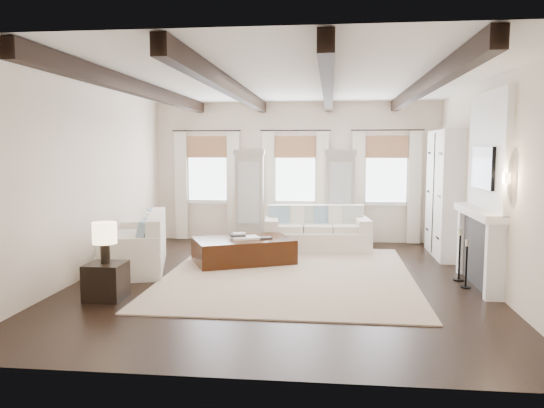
# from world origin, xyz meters

# --- Properties ---
(ground) EXTENTS (7.50, 7.50, 0.00)m
(ground) POSITION_xyz_m (0.00, 0.00, 0.00)
(ground) COLOR black
(ground) RESTS_ON ground
(room_shell) EXTENTS (6.54, 7.54, 3.22)m
(room_shell) POSITION_xyz_m (0.75, 0.90, 1.89)
(room_shell) COLOR #F2DFC9
(room_shell) RESTS_ON ground
(area_rug) EXTENTS (4.11, 4.85, 0.02)m
(area_rug) POSITION_xyz_m (0.12, 0.37, 0.01)
(area_rug) COLOR #BAA48D
(area_rug) RESTS_ON ground
(sofa_back) EXTENTS (2.27, 1.21, 0.93)m
(sofa_back) POSITION_xyz_m (0.53, 2.67, 0.38)
(sofa_back) COLOR white
(sofa_back) RESTS_ON ground
(sofa_left) EXTENTS (1.60, 2.47, 0.97)m
(sofa_left) POSITION_xyz_m (-2.63, 0.65, 0.39)
(sofa_left) COLOR white
(sofa_left) RESTS_ON ground
(ottoman) EXTENTS (2.08, 1.75, 0.47)m
(ottoman) POSITION_xyz_m (-0.81, 1.24, 0.23)
(ottoman) COLOR black
(ottoman) RESTS_ON ground
(tray) EXTENTS (0.61, 0.55, 0.04)m
(tray) POSITION_xyz_m (-0.76, 1.20, 0.49)
(tray) COLOR white
(tray) RESTS_ON ottoman
(book_lower) EXTENTS (0.32, 0.29, 0.04)m
(book_lower) POSITION_xyz_m (-0.91, 1.21, 0.53)
(book_lower) COLOR #262628
(book_lower) RESTS_ON tray
(book_upper) EXTENTS (0.27, 0.25, 0.03)m
(book_upper) POSITION_xyz_m (-0.88, 1.21, 0.56)
(book_upper) COLOR beige
(book_upper) RESTS_ON book_lower
(book_loose) EXTENTS (0.29, 0.26, 0.03)m
(book_loose) POSITION_xyz_m (-0.40, 1.26, 0.48)
(book_loose) COLOR #262628
(book_loose) RESTS_ON ottoman
(side_table_front) EXTENTS (0.52, 0.52, 0.52)m
(side_table_front) POSITION_xyz_m (-2.36, -1.35, 0.26)
(side_table_front) COLOR black
(side_table_front) RESTS_ON ground
(lamp_front) EXTENTS (0.34, 0.34, 0.59)m
(lamp_front) POSITION_xyz_m (-2.36, -1.35, 0.92)
(lamp_front) COLOR black
(lamp_front) RESTS_ON side_table_front
(side_table_back) EXTENTS (0.36, 0.36, 0.54)m
(side_table_back) POSITION_xyz_m (-1.15, 3.59, 0.27)
(side_table_back) COLOR black
(side_table_back) RESTS_ON ground
(lamp_back) EXTENTS (0.32, 0.32, 0.56)m
(lamp_back) POSITION_xyz_m (-1.15, 3.59, 0.92)
(lamp_back) COLOR black
(lamp_back) RESTS_ON side_table_back
(candlestick_near) EXTENTS (0.15, 0.15, 0.75)m
(candlestick_near) POSITION_xyz_m (2.90, -0.15, 0.31)
(candlestick_near) COLOR black
(candlestick_near) RESTS_ON ground
(candlestick_far) EXTENTS (0.17, 0.17, 0.86)m
(candlestick_far) POSITION_xyz_m (2.90, 0.30, 0.35)
(candlestick_far) COLOR black
(candlestick_far) RESTS_ON ground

